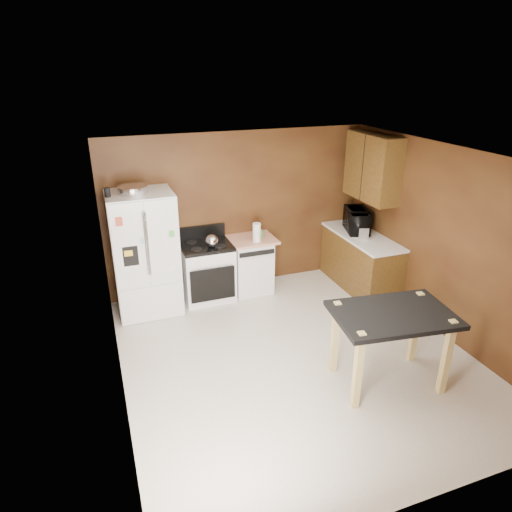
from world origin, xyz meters
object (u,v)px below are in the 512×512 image
refrigerator (145,254)px  dishwasher (250,264)px  pen_cup (107,192)px  paper_towel (257,232)px  microwave (357,221)px  toaster (362,231)px  roasting_pan (133,190)px  gas_range (207,271)px  island (392,323)px  kettle (212,241)px  green_canister (260,233)px

refrigerator → dishwasher: refrigerator is taller
pen_cup → paper_towel: pen_cup is taller
dishwasher → refrigerator: bearing=-177.0°
microwave → toaster: bearing=-176.7°
paper_towel → refrigerator: size_ratio=0.16×
roasting_pan → toaster: 3.50m
pen_cup → gas_range: pen_cup is taller
island → dishwasher: bearing=104.2°
pen_cup → kettle: size_ratio=0.62×
kettle → gas_range: (-0.06, 0.14, -0.54)m
gas_range → toaster: bearing=-12.7°
toaster → refrigerator: size_ratio=0.14×
paper_towel → gas_range: (-0.77, 0.12, -0.57)m
island → paper_towel: bearing=103.9°
pen_cup → paper_towel: size_ratio=0.42×
gas_range → microwave: bearing=-6.0°
roasting_pan → refrigerator: bearing=0.2°
green_canister → island: (0.51, -2.78, -0.16)m
dishwasher → green_canister: bearing=13.9°
kettle → dishwasher: size_ratio=0.22×
toaster → gas_range: size_ratio=0.23×
pen_cup → gas_range: bearing=5.7°
roasting_pan → paper_towel: 1.94m
kettle → island: (1.35, -2.57, -0.22)m
kettle → gas_range: bearing=112.3°
pen_cup → island: pen_cup is taller
kettle → dishwasher: kettle is taller
toaster → microwave: size_ratio=0.42×
gas_range → paper_towel: bearing=-9.0°
green_canister → dishwasher: 0.52m
roasting_pan → kettle: (1.04, -0.08, -0.85)m
refrigerator → island: 3.53m
microwave → dishwasher: size_ratio=0.67×
roasting_pan → green_canister: 2.10m
paper_towel → island: paper_towel is taller
pen_cup → island: (2.73, -2.58, -1.08)m
kettle → paper_towel: bearing=1.6°
pen_cup → refrigerator: bearing=9.8°
pen_cup → paper_towel: (2.09, 0.01, -0.83)m
gas_range → island: size_ratio=0.79×
refrigerator → microwave: bearing=-3.4°
green_canister → toaster: (1.47, -0.60, 0.05)m
paper_towel → gas_range: paper_towel is taller
green_canister → refrigerator: refrigerator is taller
roasting_pan → microwave: bearing=-3.3°
dishwasher → kettle: bearing=-165.8°
pen_cup → refrigerator: (0.41, 0.07, -0.96)m
roasting_pan → paper_towel: size_ratio=1.37×
dishwasher → island: (0.69, -2.73, 0.32)m
pen_cup → kettle: 1.62m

